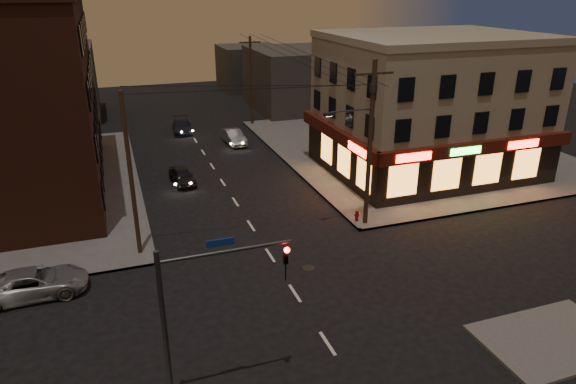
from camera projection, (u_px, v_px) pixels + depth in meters
name	position (u px, v px, depth m)	size (l,w,h in m)	color
ground	(295.00, 293.00, 24.99)	(120.00, 120.00, 0.00)	black
sidewalk_ne	(408.00, 147.00, 47.10)	(24.00, 28.00, 0.15)	#514F4C
pizza_building	(429.00, 105.00, 39.62)	(15.85, 12.85, 10.50)	gray
bg_building_ne_a	(296.00, 79.00, 61.21)	(10.00, 12.00, 7.00)	#3F3D3A
bg_building_nw	(53.00, 82.00, 56.23)	(9.00, 10.00, 8.00)	#3F3D3A
bg_building_ne_b	(249.00, 68.00, 73.02)	(8.00, 8.00, 6.00)	#3F3D3A
utility_pole_main	(369.00, 136.00, 29.95)	(4.20, 0.44, 10.00)	#382619
utility_pole_far	(251.00, 81.00, 53.32)	(0.26, 0.26, 9.00)	#382619
utility_pole_west	(131.00, 176.00, 26.84)	(0.24, 0.24, 9.00)	#382619
traffic_signal	(195.00, 307.00, 16.82)	(4.49, 0.32, 6.47)	#333538
suv_cross	(34.00, 283.00, 24.58)	(2.27, 4.92, 1.37)	gray
sedan_near	(182.00, 176.00, 38.52)	(1.44, 3.58, 1.22)	black
sedan_mid	(233.00, 137.00, 48.18)	(1.44, 4.13, 1.36)	slate
sedan_far	(182.00, 126.00, 51.97)	(1.82, 4.47, 1.30)	black
fire_hydrant	(357.00, 215.00, 32.16)	(0.31, 0.31, 0.72)	maroon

